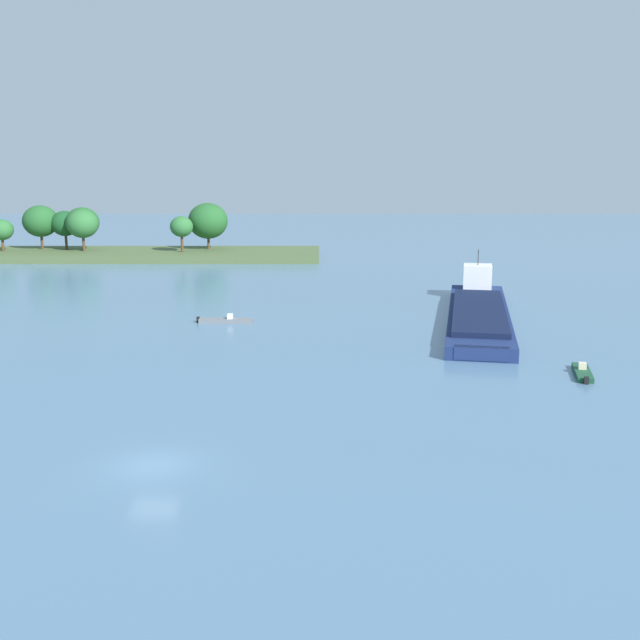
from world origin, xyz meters
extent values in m
plane|color=slate|center=(0.00, 0.00, 0.00)|extent=(400.00, 400.00, 0.00)
cube|color=#4C6038|center=(-20.57, 89.67, 0.63)|extent=(58.62, 14.99, 1.27)
cylinder|color=#513823|center=(-43.58, 88.85, 2.27)|extent=(0.44, 0.44, 2.01)
ellipsoid|color=#2D6B33|center=(-43.58, 88.85, 4.81)|extent=(3.82, 3.82, 3.44)
cylinder|color=#513823|center=(-38.22, 92.03, 2.45)|extent=(0.44, 0.44, 2.37)
ellipsoid|color=#235B28|center=(-38.22, 92.03, 5.99)|extent=(5.88, 5.88, 5.30)
cylinder|color=#513823|center=(-34.03, 91.81, 2.50)|extent=(0.44, 0.44, 2.47)
ellipsoid|color=#194C23|center=(-34.03, 91.81, 5.61)|extent=(4.69, 4.69, 4.22)
cylinder|color=#513823|center=(-30.62, 90.27, 2.49)|extent=(0.44, 0.44, 2.44)
ellipsoid|color=#235B28|center=(-30.62, 90.27, 5.92)|extent=(5.52, 5.52, 4.97)
cylinder|color=#513823|center=(-30.28, 89.15, 2.48)|extent=(0.44, 0.44, 2.42)
ellipsoid|color=#2D6B33|center=(-30.28, 89.15, 5.76)|extent=(5.16, 5.16, 4.64)
cylinder|color=#513823|center=(-13.71, 87.78, 2.60)|extent=(0.44, 0.44, 2.65)
ellipsoid|color=#2D6B33|center=(-13.71, 87.78, 5.42)|extent=(3.75, 3.75, 3.38)
cylinder|color=#513823|center=(-9.96, 91.97, 2.32)|extent=(0.44, 0.44, 2.10)
ellipsoid|color=#235B28|center=(-9.96, 91.97, 6.03)|extent=(6.66, 6.66, 5.99)
cube|color=slate|center=(-0.51, 37.22, 0.21)|extent=(5.47, 1.56, 0.41)
cube|color=white|center=(-0.10, 37.19, 0.66)|extent=(0.54, 0.64, 0.50)
cube|color=black|center=(-3.35, 37.40, 0.28)|extent=(0.30, 0.34, 0.56)
cube|color=navy|center=(24.91, 37.57, 0.58)|extent=(11.75, 32.98, 1.17)
cube|color=#0F1834|center=(24.64, 36.09, 1.42)|extent=(9.10, 23.25, 0.50)
cube|color=white|center=(27.49, 51.35, 2.57)|extent=(3.78, 3.74, 2.80)
cylinder|color=#333338|center=(27.49, 51.35, 4.87)|extent=(0.12, 0.12, 1.80)
cube|color=navy|center=(22.01, 22.01, 0.64)|extent=(4.52, 1.70, 1.05)
cube|color=#19472D|center=(28.85, 17.81, 0.19)|extent=(2.12, 4.82, 0.38)
cube|color=beige|center=(28.93, 18.16, 0.63)|extent=(0.67, 0.61, 0.50)
cube|color=black|center=(28.32, 15.38, 0.28)|extent=(0.37, 0.34, 0.56)
camera|label=1|loc=(8.93, -38.71, 15.93)|focal=43.38mm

